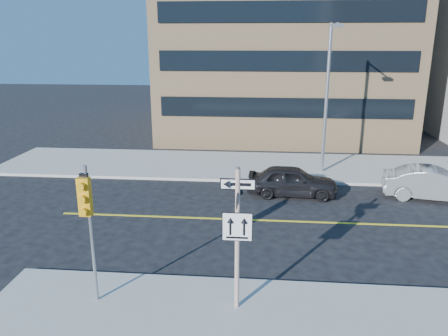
# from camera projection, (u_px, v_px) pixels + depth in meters

# --- Properties ---
(ground) EXTENTS (120.00, 120.00, 0.00)m
(ground) POSITION_uv_depth(u_px,v_px,m) (241.00, 267.00, 14.59)
(ground) COLOR black
(ground) RESTS_ON ground
(sign_pole) EXTENTS (0.92, 0.92, 4.06)m
(sign_pole) POSITION_uv_depth(u_px,v_px,m) (237.00, 232.00, 11.51)
(sign_pole) COLOR white
(sign_pole) RESTS_ON near_sidewalk
(traffic_signal) EXTENTS (0.32, 0.45, 4.00)m
(traffic_signal) POSITION_uv_depth(u_px,v_px,m) (86.00, 208.00, 11.54)
(traffic_signal) COLOR gray
(traffic_signal) RESTS_ON near_sidewalk
(parked_car_a) EXTENTS (1.91, 4.38, 1.47)m
(parked_car_a) POSITION_uv_depth(u_px,v_px,m) (292.00, 181.00, 21.13)
(parked_car_a) COLOR black
(parked_car_a) RESTS_ON ground
(parked_car_b) EXTENTS (2.46, 4.83, 1.52)m
(parked_car_b) POSITION_uv_depth(u_px,v_px,m) (434.00, 184.00, 20.60)
(parked_car_b) COLOR gray
(parked_car_b) RESTS_ON ground
(streetlight_a) EXTENTS (0.55, 2.25, 8.00)m
(streetlight_a) POSITION_uv_depth(u_px,v_px,m) (328.00, 90.00, 23.19)
(streetlight_a) COLOR gray
(streetlight_a) RESTS_ON far_sidewalk
(building_brick) EXTENTS (18.00, 18.00, 18.00)m
(building_brick) POSITION_uv_depth(u_px,v_px,m) (283.00, 18.00, 35.78)
(building_brick) COLOR tan
(building_brick) RESTS_ON ground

